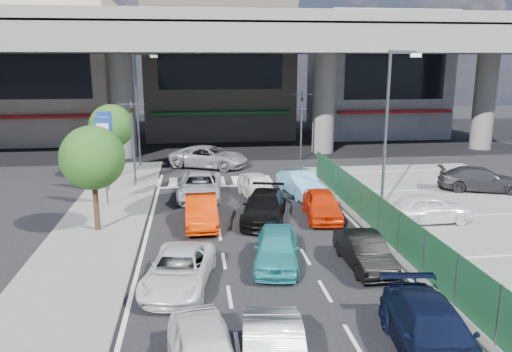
{
  "coord_description": "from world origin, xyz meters",
  "views": [
    {
      "loc": [
        -2.61,
        -17.94,
        7.57
      ],
      "look_at": [
        0.41,
        6.09,
        1.88
      ],
      "focal_mm": 35.0,
      "sensor_mm": 36.0,
      "label": 1
    }
  ],
  "objects": [
    {
      "name": "wagon_silver_front_left",
      "position": [
        -2.36,
        9.04,
        0.69
      ],
      "size": [
        2.64,
        5.11,
        1.38
      ],
      "primitive_type": "imported",
      "rotation": [
        0.0,
        0.0,
        -0.07
      ],
      "color": "#B0B3B9",
      "rests_on": "ground"
    },
    {
      "name": "traffic_light_left",
      "position": [
        -6.2,
        12.0,
        3.94
      ],
      "size": [
        1.6,
        1.24,
        5.2
      ],
      "color": "#595B60",
      "rests_on": "ground"
    },
    {
      "name": "tree_far",
      "position": [
        -7.8,
        14.5,
        3.39
      ],
      "size": [
        2.8,
        2.8,
        4.8
      ],
      "color": "#382314",
      "rests_on": "ground"
    },
    {
      "name": "street_lamp_right",
      "position": [
        7.17,
        6.0,
        4.77
      ],
      "size": [
        1.65,
        0.22,
        8.0
      ],
      "color": "#595B60",
      "rests_on": "ground"
    },
    {
      "name": "tree_near",
      "position": [
        -7.0,
        4.0,
        3.39
      ],
      "size": [
        2.8,
        2.8,
        4.8
      ],
      "color": "#382314",
      "rests_on": "ground"
    },
    {
      "name": "signboard_near",
      "position": [
        -7.2,
        7.99,
        3.06
      ],
      "size": [
        0.8,
        0.14,
        4.7
      ],
      "color": "#595B60",
      "rests_on": "ground"
    },
    {
      "name": "expressway",
      "position": [
        0.0,
        22.0,
        8.76
      ],
      "size": [
        64.0,
        14.0,
        10.75
      ],
      "color": "slate",
      "rests_on": "ground"
    },
    {
      "name": "ground",
      "position": [
        0.0,
        0.0,
        0.0
      ],
      "size": [
        120.0,
        120.0,
        0.0
      ],
      "primitive_type": "plane",
      "color": "black",
      "rests_on": "ground"
    },
    {
      "name": "traffic_cone",
      "position": [
        7.69,
        4.91,
        0.39
      ],
      "size": [
        0.44,
        0.44,
        0.66
      ],
      "primitive_type": "cone",
      "rotation": [
        0.0,
        0.0,
        -0.37
      ],
      "color": "#EB3C0D",
      "rests_on": "parking_lot"
    },
    {
      "name": "traffic_light_right",
      "position": [
        5.5,
        19.0,
        3.94
      ],
      "size": [
        1.6,
        1.24,
        5.2
      ],
      "color": "#595B60",
      "rests_on": "ground"
    },
    {
      "name": "building_west",
      "position": [
        -16.0,
        31.97,
        6.49
      ],
      "size": [
        12.0,
        10.9,
        13.0
      ],
      "color": "#A59C85",
      "rests_on": "ground"
    },
    {
      "name": "parked_sedan_white",
      "position": [
        8.2,
        3.3,
        0.75
      ],
      "size": [
        4.12,
        1.75,
        1.39
      ],
      "primitive_type": "imported",
      "rotation": [
        0.0,
        0.0,
        1.6
      ],
      "color": "white",
      "rests_on": "parking_lot"
    },
    {
      "name": "sidewalk_left",
      "position": [
        -7.0,
        4.0,
        0.06
      ],
      "size": [
        4.0,
        30.0,
        0.12
      ],
      "primitive_type": "cube",
      "color": "#5D5D5B",
      "rests_on": "ground"
    },
    {
      "name": "building_center",
      "position": [
        0.0,
        32.97,
        7.49
      ],
      "size": [
        14.0,
        10.9,
        15.0
      ],
      "color": "gray",
      "rests_on": "ground"
    },
    {
      "name": "parked_sedan_dgrey",
      "position": [
        13.94,
        8.44,
        0.75
      ],
      "size": [
        5.1,
        3.31,
        1.37
      ],
      "primitive_type": "imported",
      "rotation": [
        0.0,
        0.0,
        1.25
      ],
      "color": "#2C2C31",
      "rests_on": "parking_lot"
    },
    {
      "name": "street_lamp_left",
      "position": [
        -6.33,
        18.0,
        4.77
      ],
      "size": [
        1.65,
        0.22,
        8.0
      ],
      "color": "#595B60",
      "rests_on": "ground"
    },
    {
      "name": "building_east",
      "position": [
        16.0,
        31.97,
        5.99
      ],
      "size": [
        12.0,
        10.9,
        12.0
      ],
      "color": "slate",
      "rests_on": "ground"
    },
    {
      "name": "crossing_wagon_silver",
      "position": [
        -1.57,
        17.12,
        0.77
      ],
      "size": [
        6.08,
        4.58,
        1.53
      ],
      "primitive_type": "imported",
      "rotation": [
        0.0,
        0.0,
        1.15
      ],
      "color": "gray",
      "rests_on": "ground"
    },
    {
      "name": "sedan_white_front_mid",
      "position": [
        0.82,
        8.68,
        0.69
      ],
      "size": [
        2.19,
        4.24,
        1.38
      ],
      "primitive_type": "imported",
      "rotation": [
        0.0,
        0.0,
        0.14
      ],
      "color": "white",
      "rests_on": "ground"
    },
    {
      "name": "sedan_white_mid_left",
      "position": [
        -3.25,
        -2.05,
        0.61
      ],
      "size": [
        2.79,
        4.71,
        1.23
      ],
      "primitive_type": "imported",
      "rotation": [
        0.0,
        0.0,
        -0.18
      ],
      "color": "white",
      "rests_on": "ground"
    },
    {
      "name": "kei_truck_front_right",
      "position": [
        3.32,
        8.96,
        0.69
      ],
      "size": [
        2.18,
        4.38,
        1.38
      ],
      "primitive_type": "imported",
      "rotation": [
        0.0,
        0.0,
        0.18
      ],
      "color": "#65B1D8",
      "rests_on": "ground"
    },
    {
      "name": "parking_lot",
      "position": [
        11.0,
        2.0,
        0.03
      ],
      "size": [
        12.0,
        28.0,
        0.06
      ],
      "primitive_type": "cube",
      "color": "#5D5D5B",
      "rests_on": "ground"
    },
    {
      "name": "hatch_black_mid_right",
      "position": [
        3.54,
        -1.23,
        0.63
      ],
      "size": [
        1.38,
        3.82,
        1.25
      ],
      "primitive_type": "imported",
      "rotation": [
        0.0,
        0.0,
        0.02
      ],
      "color": "black",
      "rests_on": "ground"
    },
    {
      "name": "minivan_navy_back",
      "position": [
        3.36,
        -7.05,
        0.69
      ],
      "size": [
        2.44,
        4.94,
        1.38
      ],
      "primitive_type": "imported",
      "rotation": [
        0.0,
        0.0,
        -0.11
      ],
      "color": "black",
      "rests_on": "ground"
    },
    {
      "name": "fence_run",
      "position": [
        5.3,
        1.0,
        0.9
      ],
      "size": [
        0.16,
        22.0,
        1.8
      ],
      "primitive_type": null,
      "color": "#1B502E",
      "rests_on": "ground"
    },
    {
      "name": "taxi_teal_mid",
      "position": [
        0.35,
        -0.67,
        0.69
      ],
      "size": [
        2.36,
        4.28,
        1.38
      ],
      "primitive_type": "imported",
      "rotation": [
        0.0,
        0.0,
        -0.19
      ],
      "color": "teal",
      "rests_on": "ground"
    },
    {
      "name": "taxi_orange_right",
      "position": [
        3.47,
        4.71,
        0.69
      ],
      "size": [
        2.02,
        4.19,
        1.38
      ],
      "primitive_type": "imported",
      "rotation": [
        0.0,
        0.0,
        -0.1
      ],
      "color": "red",
      "rests_on": "ground"
    },
    {
      "name": "signboard_far",
      "position": [
        -7.6,
        10.99,
        3.06
      ],
      "size": [
        0.8,
        0.14,
        4.7
      ],
      "color": "#595B60",
      "rests_on": "ground"
    },
    {
      "name": "taxi_orange_left",
      "position": [
        -2.37,
        4.36,
        0.68
      ],
      "size": [
        1.5,
        4.16,
        1.37
      ],
      "primitive_type": "imported",
      "rotation": [
        0.0,
        0.0,
        0.01
      ],
      "color": "red",
      "rests_on": "ground"
    },
    {
      "name": "sedan_black_mid",
      "position": [
        0.64,
        4.64,
        0.69
      ],
      "size": [
        2.98,
        5.07,
        1.38
      ],
      "primitive_type": "imported",
      "rotation": [
        0.0,
        0.0,
        -0.23
      ],
      "color": "black",
      "rests_on": "ground"
    }
  ]
}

